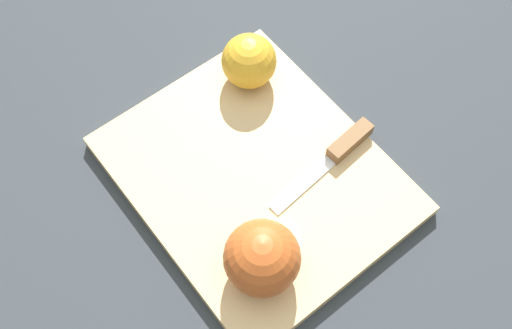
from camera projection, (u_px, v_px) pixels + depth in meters
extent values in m
plane|color=#282D33|center=(256.00, 179.00, 0.78)|extent=(4.00, 4.00, 0.00)
cube|color=tan|center=(256.00, 175.00, 0.77)|extent=(0.41, 0.36, 0.02)
sphere|color=gold|center=(249.00, 61.00, 0.80)|extent=(0.07, 0.07, 0.07)
cylinder|color=#EFE5C6|center=(248.00, 65.00, 0.80)|extent=(0.05, 0.06, 0.07)
sphere|color=#AD4C1E|center=(262.00, 258.00, 0.66)|extent=(0.09, 0.09, 0.09)
cylinder|color=#EFE5C6|center=(267.00, 263.00, 0.66)|extent=(0.03, 0.08, 0.08)
cube|color=silver|center=(303.00, 185.00, 0.75)|extent=(0.04, 0.10, 0.00)
cube|color=brown|center=(350.00, 141.00, 0.77)|extent=(0.04, 0.07, 0.02)
cylinder|color=#EFE5C6|center=(275.00, 243.00, 0.71)|extent=(0.06, 0.06, 0.01)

